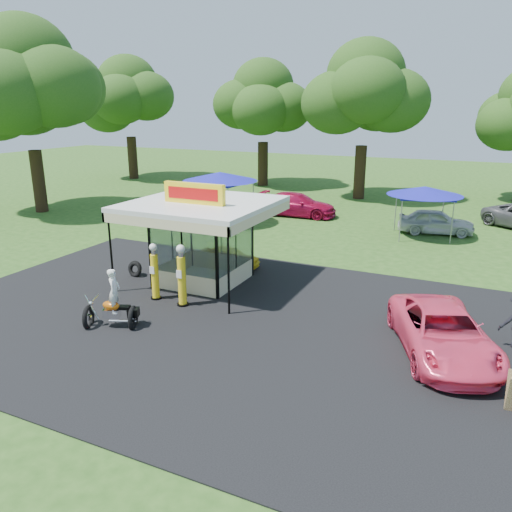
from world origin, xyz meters
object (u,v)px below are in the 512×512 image
at_px(motorcycle, 113,304).
at_px(tent_west, 220,177).
at_px(gas_station_kiosk, 203,240).
at_px(kiosk_car, 229,257).
at_px(tent_east, 425,191).
at_px(gas_pump_right, 182,277).
at_px(bg_car_c, 436,222).
at_px(pink_sedan, 443,332).
at_px(gas_pump_left, 155,273).
at_px(bg_car_b, 297,205).
at_px(bg_car_a, 203,198).

height_order(motorcycle, tent_west, tent_west).
relative_size(gas_station_kiosk, kiosk_car, 1.92).
bearing_deg(tent_west, tent_east, 9.05).
bearing_deg(gas_pump_right, bg_car_c, 64.92).
xyz_separation_m(gas_pump_right, tent_west, (-5.21, 12.23, 1.76)).
height_order(pink_sedan, tent_east, tent_east).
height_order(gas_pump_left, tent_west, tent_west).
xyz_separation_m(gas_pump_left, bg_car_c, (8.37, 15.06, -0.35)).
bearing_deg(gas_station_kiosk, pink_sedan, -14.44).
xyz_separation_m(bg_car_b, tent_west, (-3.46, -4.12, 2.13)).
height_order(gas_pump_left, gas_pump_right, gas_pump_right).
xyz_separation_m(bg_car_a, tent_east, (14.88, -1.38, 1.76)).
height_order(gas_pump_left, tent_east, tent_east).
bearing_deg(tent_east, kiosk_car, -127.41).
distance_m(pink_sedan, bg_car_b, 19.41).
xyz_separation_m(gas_pump_left, bg_car_a, (-7.15, 15.35, -0.26)).
bearing_deg(tent_east, gas_station_kiosk, -121.73).
height_order(gas_station_kiosk, tent_east, gas_station_kiosk).
distance_m(gas_station_kiosk, bg_car_b, 13.85).
bearing_deg(tent_east, tent_west, -170.95).
relative_size(kiosk_car, bg_car_a, 0.58).
bearing_deg(bg_car_a, pink_sedan, -133.48).
bearing_deg(kiosk_car, gas_pump_right, -172.20).
height_order(motorcycle, bg_car_c, motorcycle).
height_order(pink_sedan, bg_car_c, bg_car_c).
height_order(motorcycle, bg_car_b, motorcycle).
bearing_deg(gas_station_kiosk, gas_pump_right, -75.73).
xyz_separation_m(motorcycle, bg_car_b, (-0.73, 18.84, -0.07)).
xyz_separation_m(gas_pump_right, tent_east, (6.46, 14.08, 1.44)).
bearing_deg(bg_car_b, tent_west, 136.58).
relative_size(kiosk_car, bg_car_b, 0.55).
bearing_deg(motorcycle, bg_car_a, 89.49).
height_order(bg_car_a, tent_west, tent_west).
relative_size(kiosk_car, tent_east, 0.70).
distance_m(bg_car_a, bg_car_b, 6.73).
bearing_deg(tent_west, bg_car_c, 13.48).
bearing_deg(tent_east, bg_car_a, 174.70).
height_order(bg_car_b, bg_car_c, bg_car_b).
bearing_deg(bg_car_b, bg_car_c, -100.90).
bearing_deg(gas_pump_left, bg_car_a, 114.98).
height_order(gas_pump_left, motorcycle, gas_pump_left).
height_order(gas_pump_left, bg_car_c, gas_pump_left).
distance_m(gas_pump_left, gas_pump_right, 1.27).
distance_m(gas_pump_right, pink_sedan, 8.91).
distance_m(gas_pump_left, tent_west, 12.87).
distance_m(motorcycle, bg_car_a, 19.43).
distance_m(pink_sedan, bg_car_a, 23.15).
bearing_deg(bg_car_a, motorcycle, -159.54).
bearing_deg(gas_pump_right, bg_car_b, 96.10).
distance_m(gas_pump_right, bg_car_b, 16.44).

